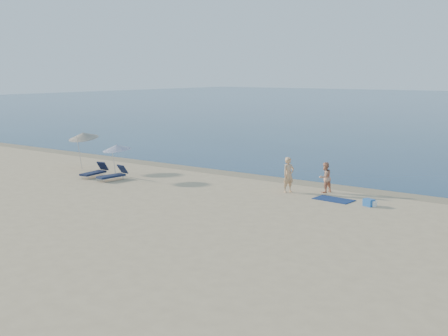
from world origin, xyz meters
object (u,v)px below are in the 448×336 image
object	(u,v)px
person_left	(289,175)
umbrella_near	(117,147)
person_right	(325,177)
blue_cooler	(369,203)

from	to	relation	value
person_left	umbrella_near	distance (m)	10.14
person_right	umbrella_near	xyz separation A→B (m)	(-11.30, -3.55, 1.04)
person_left	umbrella_near	xyz separation A→B (m)	(-9.78, -2.50, 0.91)
person_right	person_left	bearing A→B (deg)	-37.22
blue_cooler	umbrella_near	xyz separation A→B (m)	(-14.25, -2.02, 1.65)
blue_cooler	person_right	bearing A→B (deg)	172.19
umbrella_near	person_right	bearing A→B (deg)	38.07
person_right	umbrella_near	world-z (taller)	umbrella_near
blue_cooler	umbrella_near	world-z (taller)	umbrella_near
person_right	umbrella_near	size ratio (longest dim) A/B	0.74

